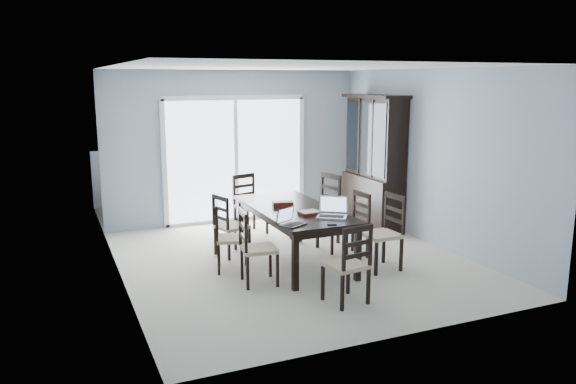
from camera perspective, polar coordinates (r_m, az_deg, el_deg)
name	(u,v)px	position (r m, az deg, el deg)	size (l,w,h in m)	color
floor	(294,261)	(7.74, 0.57, -7.03)	(5.00, 5.00, 0.00)	#BFB6A4
ceiling	(294,67)	(7.35, 0.61, 12.59)	(5.00, 5.00, 0.00)	white
back_wall	(235,147)	(9.75, -5.38, 4.59)	(4.50, 0.02, 2.60)	#8F9DAB
wall_left	(118,179)	(6.85, -16.89, 1.26)	(0.02, 5.00, 2.60)	#8F9DAB
wall_right	(433,158)	(8.58, 14.48, 3.35)	(0.02, 5.00, 2.60)	#8F9DAB
balcony	(221,211)	(10.93, -6.87, -1.89)	(4.50, 2.00, 0.10)	gray
railing	(206,172)	(11.76, -8.32, 1.99)	(4.50, 0.06, 1.10)	#99999E
dining_table	(294,213)	(7.56, 0.58, -2.18)	(1.00, 2.20, 0.75)	black
china_hutch	(374,163)	(9.50, 8.74, 2.94)	(0.50, 1.38, 2.20)	black
sliding_door	(236,159)	(9.76, -5.31, 3.33)	(2.52, 0.05, 2.18)	silver
chair_left_near	(252,239)	(6.76, -3.72, -4.80)	(0.46, 0.45, 1.07)	black
chair_left_mid	(225,229)	(7.27, -6.42, -3.79)	(0.50, 0.49, 1.04)	black
chair_left_far	(227,219)	(7.85, -6.25, -2.74)	(0.49, 0.48, 1.02)	black
chair_right_near	(387,224)	(7.42, 10.05, -3.18)	(0.46, 0.44, 1.14)	black
chair_right_mid	(355,217)	(7.89, 6.86, -2.58)	(0.44, 0.43, 1.04)	black
chair_right_far	(325,201)	(8.53, 3.75, -0.90)	(0.56, 0.55, 1.20)	black
chair_end_near	(351,256)	(6.17, 6.43, -6.48)	(0.46, 0.47, 1.06)	black
chair_end_far	(247,197)	(9.06, -4.15, -0.54)	(0.50, 0.51, 1.09)	black
laptop_dark	(293,221)	(6.63, 0.52, -3.00)	(0.36, 0.32, 0.20)	black
laptop_silver	(332,213)	(7.02, 4.48, -2.11)	(0.45, 0.42, 0.25)	silver
book_stack	(309,213)	(7.18, 2.12, -2.11)	(0.28, 0.23, 0.04)	maroon
cell_phone	(332,224)	(6.69, 4.48, -3.29)	(0.12, 0.05, 0.01)	black
game_box	(283,204)	(7.60, -0.52, -1.24)	(0.27, 0.14, 0.07)	#4D150F
hot_tub	(199,185)	(10.85, -9.02, 0.66)	(1.97, 1.81, 0.90)	brown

